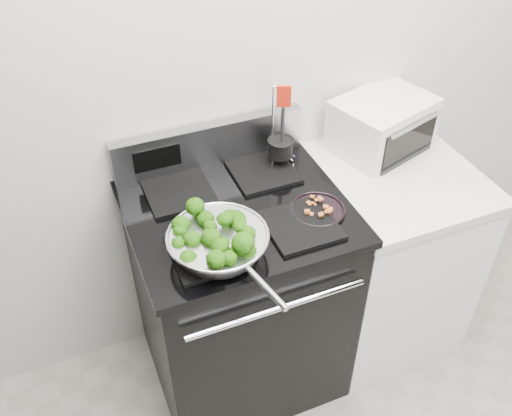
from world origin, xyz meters
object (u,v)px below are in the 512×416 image
utensil_holder (280,152)px  toaster_oven (382,124)px  gas_range (240,294)px  bacon_plate (318,208)px  skillet (218,242)px

utensil_holder → toaster_oven: bearing=23.4°
utensil_holder → toaster_oven: utensil_holder is taller
gas_range → utensil_holder: (0.25, 0.19, 0.53)m
gas_range → bacon_plate: gas_range is taller
gas_range → bacon_plate: (0.26, -0.12, 0.48)m
bacon_plate → toaster_oven: bearing=34.5°
gas_range → utensil_holder: 0.61m
gas_range → skillet: (-0.14, -0.19, 0.52)m
bacon_plate → toaster_oven: 0.55m
skillet → utensil_holder: (0.39, 0.38, 0.01)m
bacon_plate → utensil_holder: 0.31m
skillet → toaster_oven: 0.93m
toaster_oven → bacon_plate: bearing=-162.6°
skillet → utensil_holder: 0.54m
skillet → bacon_plate: (0.40, 0.07, -0.04)m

